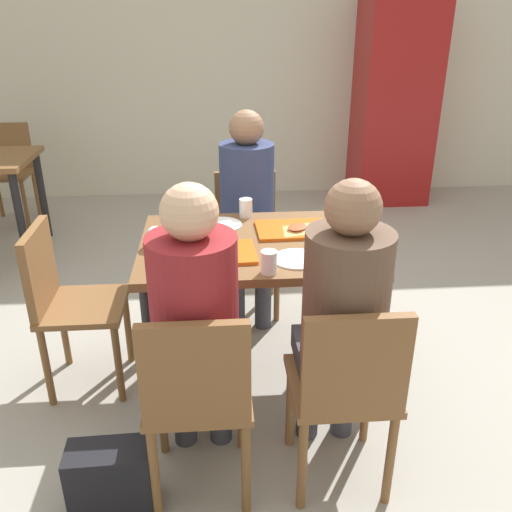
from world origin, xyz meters
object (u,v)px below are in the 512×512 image
at_px(paper_plate_center, 220,225).
at_px(chair_far_side, 246,231).
at_px(pizza_slice_b, 297,228).
at_px(person_far_side, 247,201).
at_px(person_in_red, 195,315).
at_px(chair_near_left, 198,393).
at_px(person_in_brown_jacket, 342,309).
at_px(chair_left_end, 65,296).
at_px(background_chair_far, 9,165).
at_px(chair_near_right, 346,386).
at_px(main_table, 256,262).
at_px(drink_fridge, 394,103).
at_px(paper_plate_near_edge, 297,259).
at_px(pizza_slice_a, 212,249).
at_px(tray_red_far, 293,229).
at_px(soda_can, 352,225).
at_px(condiment_bottle, 182,212).
at_px(foil_bundle, 156,236).
at_px(tray_red_near, 216,253).
at_px(handbag, 111,477).
at_px(plastic_cup_a, 246,208).
at_px(plastic_cup_b, 269,262).

bearing_deg(paper_plate_center, chair_far_side, 73.61).
height_order(chair_far_side, pizza_slice_b, chair_far_side).
bearing_deg(person_far_side, person_in_red, -102.10).
xyz_separation_m(chair_near_left, person_in_brown_jacket, (0.55, 0.14, 0.25)).
distance_m(chair_left_end, background_chair_far, 2.73).
bearing_deg(person_in_red, chair_near_right, -14.22).
relative_size(main_table, drink_fridge, 0.58).
xyz_separation_m(chair_far_side, paper_plate_near_edge, (0.17, -1.01, 0.26)).
height_order(paper_plate_near_edge, background_chair_far, background_chair_far).
relative_size(paper_plate_center, pizza_slice_a, 0.91).
bearing_deg(chair_left_end, chair_near_right, -32.92).
bearing_deg(tray_red_far, chair_near_left, -117.43).
xyz_separation_m(person_in_red, paper_plate_center, (0.11, 0.87, 0.02)).
height_order(person_far_side, soda_can, person_far_side).
bearing_deg(chair_far_side, background_chair_far, 139.53).
bearing_deg(main_table, person_in_red, -113.21).
xyz_separation_m(main_table, pizza_slice_a, (-0.21, -0.13, 0.13)).
height_order(chair_near_right, background_chair_far, same).
relative_size(condiment_bottle, drink_fridge, 0.08).
distance_m(chair_left_end, foil_bundle, 0.56).
distance_m(tray_red_near, handbag, 1.02).
height_order(person_in_brown_jacket, handbag, person_in_brown_jacket).
distance_m(main_table, foil_bundle, 0.50).
relative_size(main_table, background_chair_far, 1.28).
height_order(chair_near_right, drink_fridge, drink_fridge).
xyz_separation_m(foil_bundle, background_chair_far, (-1.54, 2.52, -0.31)).
height_order(plastic_cup_a, foil_bundle, same).
relative_size(chair_left_end, paper_plate_near_edge, 3.93).
distance_m(paper_plate_center, condiment_bottle, 0.21).
xyz_separation_m(person_in_red, plastic_cup_b, (0.30, 0.30, 0.06)).
relative_size(plastic_cup_a, plastic_cup_b, 1.00).
bearing_deg(plastic_cup_a, pizza_slice_b, -45.94).
relative_size(paper_plate_center, condiment_bottle, 1.38).
bearing_deg(chair_left_end, chair_far_side, 39.99).
xyz_separation_m(soda_can, handbag, (-1.10, -0.82, -0.69)).
xyz_separation_m(person_far_side, pizza_slice_b, (0.21, -0.55, 0.04)).
height_order(chair_left_end, background_chair_far, same).
bearing_deg(person_far_side, pizza_slice_a, -105.19).
distance_m(person_in_red, tray_red_far, 0.90).
bearing_deg(chair_near_right, drink_fridge, 70.60).
relative_size(chair_far_side, handbag, 2.70).
xyz_separation_m(chair_left_end, paper_plate_center, (0.77, 0.22, 0.26)).
distance_m(main_table, chair_far_side, 0.80).
height_order(person_in_red, tray_red_far, person_in_red).
distance_m(pizza_slice_a, background_chair_far, 3.21).
bearing_deg(background_chair_far, plastic_cup_a, -47.43).
relative_size(tray_red_far, paper_plate_near_edge, 1.64).
relative_size(pizza_slice_a, drink_fridge, 0.13).
bearing_deg(soda_can, chair_left_end, -179.18).
relative_size(tray_red_near, handbag, 1.12).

